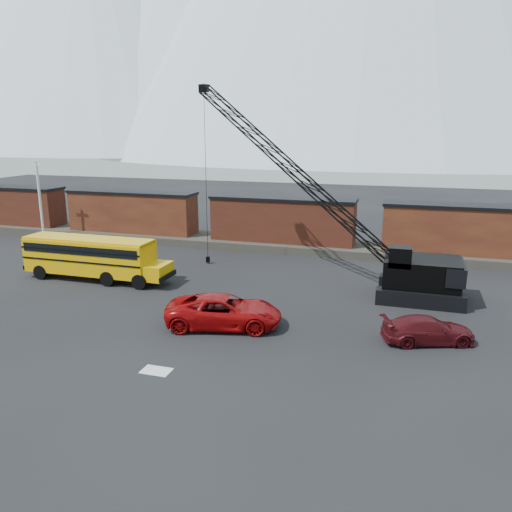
# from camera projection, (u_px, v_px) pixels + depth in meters

# --- Properties ---
(ground) EXTENTS (160.00, 160.00, 0.00)m
(ground) POSITION_uv_depth(u_px,v_px,m) (183.00, 337.00, 27.31)
(ground) COLOR black
(ground) RESTS_ON ground
(gravel_berm) EXTENTS (120.00, 5.00, 0.70)m
(gravel_berm) POSITION_uv_depth(u_px,v_px,m) (282.00, 244.00, 47.59)
(gravel_berm) COLOR #46423A
(gravel_berm) RESTS_ON ground
(boxcar_west_far) EXTENTS (13.70, 3.10, 4.17)m
(boxcar_west_far) POSITION_uv_depth(u_px,v_px,m) (7.00, 205.00, 56.14)
(boxcar_west_far) COLOR #4C1D15
(boxcar_west_far) RESTS_ON gravel_berm
(boxcar_west_near) EXTENTS (13.70, 3.10, 4.17)m
(boxcar_west_near) POSITION_uv_depth(u_px,v_px,m) (133.00, 211.00, 51.57)
(boxcar_west_near) COLOR #421A12
(boxcar_west_near) RESTS_ON gravel_berm
(boxcar_mid) EXTENTS (13.70, 3.10, 4.17)m
(boxcar_mid) POSITION_uv_depth(u_px,v_px,m) (282.00, 219.00, 46.99)
(boxcar_mid) COLOR #4C1D15
(boxcar_mid) RESTS_ON gravel_berm
(boxcar_east_near) EXTENTS (13.70, 3.10, 4.17)m
(boxcar_east_near) POSITION_uv_depth(u_px,v_px,m) (465.00, 229.00, 42.42)
(boxcar_east_near) COLOR #421A12
(boxcar_east_near) RESTS_ON gravel_berm
(utility_pole) EXTENTS (1.40, 0.24, 8.00)m
(utility_pole) POSITION_uv_depth(u_px,v_px,m) (40.00, 200.00, 49.81)
(utility_pole) COLOR silver
(utility_pole) RESTS_ON ground
(snow_patch) EXTENTS (1.40, 0.90, 0.02)m
(snow_patch) POSITION_uv_depth(u_px,v_px,m) (156.00, 371.00, 23.46)
(snow_patch) COLOR silver
(snow_patch) RESTS_ON ground
(school_bus) EXTENTS (11.65, 2.65, 3.19)m
(school_bus) POSITION_uv_depth(u_px,v_px,m) (93.00, 256.00, 37.29)
(school_bus) COLOR #DB9F04
(school_bus) RESTS_ON ground
(red_pickup) EXTENTS (7.13, 4.52, 1.83)m
(red_pickup) POSITION_uv_depth(u_px,v_px,m) (224.00, 311.00, 28.57)
(red_pickup) COLOR #970708
(red_pickup) RESTS_ON ground
(maroon_suv) EXTENTS (5.23, 3.47, 1.41)m
(maroon_suv) POSITION_uv_depth(u_px,v_px,m) (428.00, 330.00, 26.48)
(maroon_suv) COLOR #460C11
(maroon_suv) RESTS_ON ground
(crawler_crane) EXTENTS (20.27, 6.82, 14.61)m
(crawler_crane) POSITION_uv_depth(u_px,v_px,m) (295.00, 172.00, 36.02)
(crawler_crane) COLOR black
(crawler_crane) RESTS_ON ground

